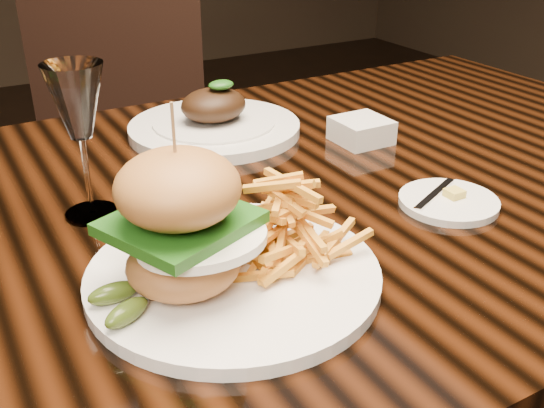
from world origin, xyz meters
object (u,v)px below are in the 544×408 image
wine_glass (77,107)px  chair_far (119,134)px  burger_plate (231,234)px  dining_table (250,243)px  far_dish (214,123)px

wine_glass → chair_far: 0.95m
burger_plate → wine_glass: (-0.09, 0.22, 0.09)m
dining_table → wine_glass: (-0.20, 0.05, 0.22)m
far_dish → chair_far: (0.01, 0.65, -0.23)m
dining_table → wine_glass: 0.30m
wine_glass → dining_table: bearing=-12.7°
dining_table → far_dish: (0.06, 0.24, 0.09)m
burger_plate → wine_glass: 0.26m
burger_plate → dining_table: bearing=47.4°
chair_far → wine_glass: bearing=-84.3°
dining_table → far_dish: size_ratio=5.60×
dining_table → chair_far: 0.90m
dining_table → wine_glass: wine_glass is taller
dining_table → chair_far: bearing=85.3°
chair_far → burger_plate: bearing=-76.2°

